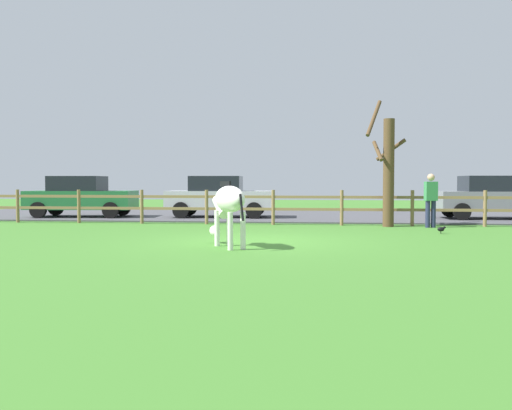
{
  "coord_description": "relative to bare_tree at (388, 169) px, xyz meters",
  "views": [
    {
      "loc": [
        1.6,
        -13.07,
        1.4
      ],
      "look_at": [
        -0.15,
        1.47,
        0.79
      ],
      "focal_mm": 39.36,
      "sensor_mm": 36.0,
      "label": 1
    }
  ],
  "objects": [
    {
      "name": "crow_on_grass",
      "position": [
        1.18,
        -2.28,
        -1.67
      ],
      "size": [
        0.21,
        0.1,
        0.2
      ],
      "color": "black",
      "rests_on": "ground_plane"
    },
    {
      "name": "parked_car_silver",
      "position": [
        -5.92,
        3.24,
        -0.96
      ],
      "size": [
        4.09,
        2.05,
        1.56
      ],
      "color": "#B7BABF",
      "rests_on": "parking_asphalt"
    },
    {
      "name": "parked_car_green",
      "position": [
        -11.22,
        2.76,
        -0.96
      ],
      "size": [
        4.14,
        2.17,
        1.56
      ],
      "color": "#236B38",
      "rests_on": "parking_asphalt"
    },
    {
      "name": "paddock_fence",
      "position": [
        -3.59,
        0.3,
        -1.15
      ],
      "size": [
        22.09,
        0.11,
        1.13
      ],
      "color": "olive",
      "rests_on": "ground_plane"
    },
    {
      "name": "bare_tree",
      "position": [
        0.0,
        0.0,
        0.0
      ],
      "size": [
        1.33,
        1.22,
        4.0
      ],
      "color": "#513A23",
      "rests_on": "ground_plane"
    },
    {
      "name": "visitor_near_fence",
      "position": [
        1.27,
        -0.23,
        -0.89
      ],
      "size": [
        0.4,
        0.29,
        1.64
      ],
      "color": "#232847",
      "rests_on": "ground_plane"
    },
    {
      "name": "parked_car_grey",
      "position": [
        4.14,
        3.46,
        -0.96
      ],
      "size": [
        4.06,
        1.99,
        1.56
      ],
      "color": "slate",
      "rests_on": "parking_asphalt"
    },
    {
      "name": "ground_plane",
      "position": [
        -3.58,
        -4.7,
        -1.8
      ],
      "size": [
        60.0,
        60.0,
        0.0
      ],
      "primitive_type": "plane",
      "color": "#3D7528"
    },
    {
      "name": "zebra",
      "position": [
        -3.99,
        -6.03,
        -0.87
      ],
      "size": [
        1.2,
        1.73,
        1.41
      ],
      "color": "white",
      "rests_on": "ground_plane"
    },
    {
      "name": "parking_asphalt",
      "position": [
        -3.58,
        4.6,
        -1.78
      ],
      "size": [
        28.0,
        7.4,
        0.05
      ],
      "primitive_type": "cube",
      "color": "#47474C",
      "rests_on": "ground_plane"
    }
  ]
}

